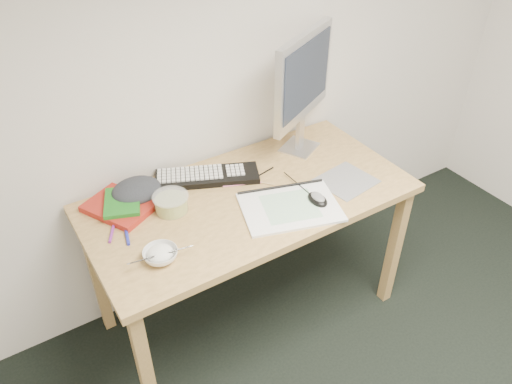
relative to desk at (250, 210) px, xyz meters
The scene contains 18 objects.
desk is the anchor object (origin of this frame).
mousepad 0.45m from the desk, 18.57° to the right, with size 0.23×0.21×0.00m, color slate.
sketchpad 0.21m from the desk, 60.42° to the right, with size 0.40×0.28×0.01m, color white.
keyboard 0.24m from the desk, 115.58° to the left, with size 0.46×0.15×0.03m, color black.
monitor 0.63m from the desk, 25.76° to the left, with size 0.45×0.26×0.57m.
mouse 0.31m from the desk, 42.88° to the right, with size 0.07×0.11×0.04m, color black.
rice_bowl 0.51m from the desk, 161.56° to the right, with size 0.13×0.13×0.04m, color white.
chopsticks 0.53m from the desk, 159.47° to the right, with size 0.02×0.02×0.23m, color #BDBDBF.
fruit_tub 0.36m from the desk, 165.62° to the left, with size 0.15×0.15×0.07m, color #D8CD4C.
book_red 0.55m from the desk, 158.08° to the left, with size 0.20×0.27×0.03m, color maroon.
book_green 0.54m from the desk, 157.94° to the left, with size 0.14×0.19×0.02m, color #1A681A.
cloth_lump 0.49m from the desk, 150.04° to the left, with size 0.18×0.15×0.07m, color #26272D.
pencil_pink 0.12m from the desk, 80.43° to the left, with size 0.01×0.01×0.18m, color #D36992.
pencil_tan 0.13m from the desk, 40.93° to the left, with size 0.01×0.01×0.17m, color tan.
pencil_black 0.18m from the desk, 39.37° to the left, with size 0.01×0.01×0.16m, color black.
marker_blue 0.55m from the desk, behind, with size 0.01×0.01×0.14m, color #2028AF.
marker_orange 0.53m from the desk, 167.58° to the left, with size 0.01×0.01×0.12m, color #D55519.
marker_purple 0.59m from the desk, behind, with size 0.01×0.01×0.13m, color #7B2791.
Camera 1 is at (-1.00, -0.03, 2.04)m, focal length 35.00 mm.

